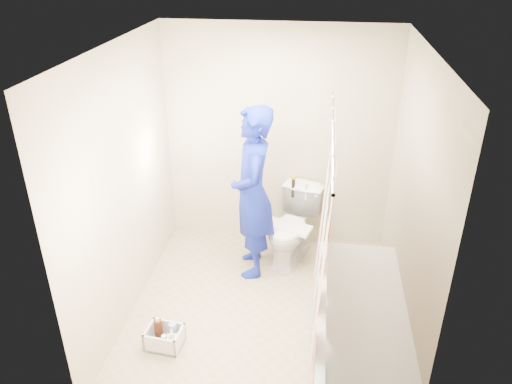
# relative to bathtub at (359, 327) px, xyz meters

# --- Properties ---
(floor) EXTENTS (2.60, 2.60, 0.00)m
(floor) POSITION_rel_bathtub_xyz_m (-0.85, 0.43, -0.27)
(floor) COLOR tan
(floor) RESTS_ON ground
(ceiling) EXTENTS (2.40, 2.60, 0.02)m
(ceiling) POSITION_rel_bathtub_xyz_m (-0.85, 0.43, 2.13)
(ceiling) COLOR silver
(ceiling) RESTS_ON wall_back
(wall_back) EXTENTS (2.40, 0.02, 2.40)m
(wall_back) POSITION_rel_bathtub_xyz_m (-0.85, 1.73, 0.93)
(wall_back) COLOR #B9AA8F
(wall_back) RESTS_ON ground
(wall_front) EXTENTS (2.40, 0.02, 2.40)m
(wall_front) POSITION_rel_bathtub_xyz_m (-0.85, -0.88, 0.93)
(wall_front) COLOR #B9AA8F
(wall_front) RESTS_ON ground
(wall_left) EXTENTS (0.02, 2.60, 2.40)m
(wall_left) POSITION_rel_bathtub_xyz_m (-2.05, 0.43, 0.93)
(wall_left) COLOR #B9AA8F
(wall_left) RESTS_ON ground
(wall_right) EXTENTS (0.02, 2.60, 2.40)m
(wall_right) POSITION_rel_bathtub_xyz_m (0.35, 0.43, 0.93)
(wall_right) COLOR #B9AA8F
(wall_right) RESTS_ON ground
(bathtub) EXTENTS (0.70, 1.75, 0.50)m
(bathtub) POSITION_rel_bathtub_xyz_m (0.00, 0.00, 0.00)
(bathtub) COLOR silver
(bathtub) RESTS_ON ground
(curtain_rod) EXTENTS (0.02, 1.90, 0.02)m
(curtain_rod) POSITION_rel_bathtub_xyz_m (-0.33, 0.00, 1.68)
(curtain_rod) COLOR silver
(curtain_rod) RESTS_ON wall_back
(shower_curtain) EXTENTS (0.06, 1.75, 1.80)m
(shower_curtain) POSITION_rel_bathtub_xyz_m (-0.33, 0.00, 0.75)
(shower_curtain) COLOR white
(shower_curtain) RESTS_ON curtain_rod
(toilet) EXTENTS (0.64, 0.85, 0.77)m
(toilet) POSITION_rel_bathtub_xyz_m (-0.64, 1.30, 0.12)
(toilet) COLOR white
(toilet) RESTS_ON ground
(tank_lid) EXTENTS (0.51, 0.34, 0.04)m
(tank_lid) POSITION_rel_bathtub_xyz_m (-0.68, 1.18, 0.19)
(tank_lid) COLOR white
(tank_lid) RESTS_ON toilet
(tank_internals) EXTENTS (0.18, 0.09, 0.25)m
(tank_internals) POSITION_rel_bathtub_xyz_m (-0.62, 1.51, 0.50)
(tank_internals) COLOR black
(tank_internals) RESTS_ON toilet
(plumber) EXTENTS (0.54, 0.71, 1.77)m
(plumber) POSITION_rel_bathtub_xyz_m (-1.03, 1.06, 0.61)
(plumber) COLOR #1145AB
(plumber) RESTS_ON ground
(cleaning_caddy) EXTENTS (0.32, 0.26, 0.23)m
(cleaning_caddy) POSITION_rel_bathtub_xyz_m (-1.60, -0.15, -0.18)
(cleaning_caddy) COLOR silver
(cleaning_caddy) RESTS_ON ground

